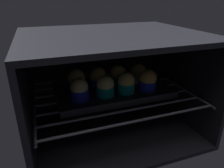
{
  "coord_description": "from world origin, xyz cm",
  "views": [
    {
      "loc": [
        -23.52,
        -42.52,
        46.6
      ],
      "look_at": [
        0.0,
        22.63,
        17.32
      ],
      "focal_mm": 33.62,
      "sensor_mm": 36.0,
      "label": 1
    }
  ],
  "objects": [
    {
      "name": "muffin_row0_col3",
      "position": [
        11.96,
        18.18,
        18.84
      ],
      "size": [
        6.26,
        6.26,
        7.65
      ],
      "color": "#1928B7",
      "rests_on": "baking_tray"
    },
    {
      "name": "oven_rack",
      "position": [
        0.0,
        22.0,
        13.6
      ],
      "size": [
        54.8,
        42.0,
        0.8
      ],
      "color": "#51515B",
      "rests_on": "oven_cavity"
    },
    {
      "name": "muffin_row0_col2",
      "position": [
        3.83,
        18.78,
        18.64
      ],
      "size": [
        6.04,
        6.04,
        7.57
      ],
      "color": "#0C8C84",
      "rests_on": "baking_tray"
    },
    {
      "name": "oven_cavity",
      "position": [
        0.0,
        26.25,
        17.0
      ],
      "size": [
        59.0,
        47.0,
        37.0
      ],
      "color": "black",
      "rests_on": "ground"
    },
    {
      "name": "muffin_row1_col3",
      "position": [
        12.37,
        26.61,
        18.55
      ],
      "size": [
        6.1,
        6.1,
        7.13
      ],
      "color": "silver",
      "rests_on": "baking_tray"
    },
    {
      "name": "baking_tray",
      "position": [
        0.0,
        22.63,
        14.69
      ],
      "size": [
        39.89,
        23.57,
        2.2
      ],
      "color": "black",
      "rests_on": "oven_rack"
    },
    {
      "name": "muffin_row0_col0",
      "position": [
        -12.54,
        18.91,
        18.62
      ],
      "size": [
        6.04,
        6.04,
        7.24
      ],
      "color": "#1928B7",
      "rests_on": "baking_tray"
    },
    {
      "name": "muffin_row1_col2",
      "position": [
        3.93,
        27.0,
        18.68
      ],
      "size": [
        6.1,
        6.1,
        7.61
      ],
      "color": "#0C8C84",
      "rests_on": "baking_tray"
    },
    {
      "name": "muffin_row0_col1",
      "position": [
        -3.83,
        18.56,
        18.49
      ],
      "size": [
        6.04,
        6.04,
        7.49
      ],
      "color": "#0C8C84",
      "rests_on": "baking_tray"
    },
    {
      "name": "muffin_row1_col1",
      "position": [
        -3.82,
        27.08,
        18.58
      ],
      "size": [
        6.27,
        6.27,
        7.31
      ],
      "color": "#1928B7",
      "rests_on": "baking_tray"
    },
    {
      "name": "muffin_row1_col0",
      "position": [
        -11.89,
        26.84,
        18.8
      ],
      "size": [
        6.24,
        6.24,
        7.71
      ],
      "color": "#1928B7",
      "rests_on": "baking_tray"
    }
  ]
}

